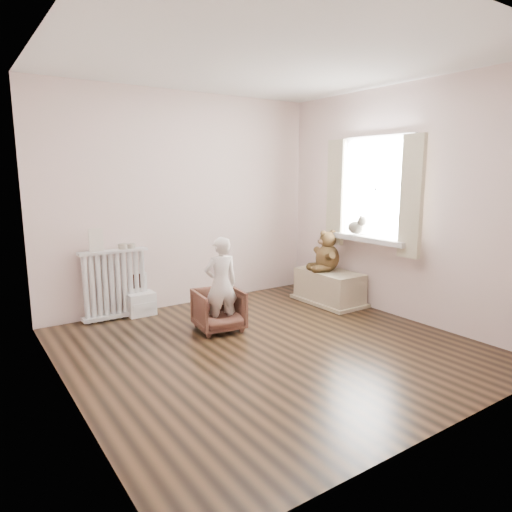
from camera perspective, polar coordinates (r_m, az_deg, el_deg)
floor at (r=4.46m, az=1.69°, el=-11.25°), size 3.60×3.60×0.01m
ceiling at (r=4.25m, az=1.89°, el=23.39°), size 3.60×3.60×0.01m
back_wall at (r=5.71m, az=-8.95°, el=6.83°), size 3.60×0.02×2.60m
front_wall at (r=2.91m, az=23.11°, el=2.74°), size 3.60×0.02×2.60m
left_wall at (r=3.43m, az=-23.43°, el=3.77°), size 0.02×3.60×2.60m
right_wall at (r=5.41m, az=17.51°, el=6.28°), size 0.02×3.60×2.60m
window at (r=5.56m, az=14.90°, el=8.07°), size 0.03×0.90×1.10m
window_sill at (r=5.55m, az=14.01°, el=2.08°), size 0.22×1.10×0.06m
curtain_left at (r=5.12m, az=18.89°, el=7.01°), size 0.06×0.26×1.30m
curtain_right at (r=5.88m, az=9.94°, el=7.78°), size 0.06×0.26×1.30m
radiator at (r=5.40m, az=-17.21°, el=-3.50°), size 0.75×0.14×0.79m
paper_doll at (r=5.25m, az=-19.37°, el=1.92°), size 0.15×0.01×0.26m
tin_a at (r=5.35m, az=-16.31°, el=1.17°), size 0.10×0.10×0.06m
tin_b at (r=5.37m, az=-15.37°, el=1.21°), size 0.09×0.09×0.05m
toy_vanity at (r=5.48m, az=-14.27°, el=-4.39°), size 0.31×0.22×0.49m
armchair at (r=4.84m, az=-4.66°, el=-6.74°), size 0.53×0.54×0.44m
child at (r=4.72m, az=-4.41°, el=-3.51°), size 0.39×0.28×0.98m
toy_bench at (r=5.91m, az=9.12°, el=-3.86°), size 0.46×0.87×0.41m
teddy_bear at (r=5.85m, az=8.94°, el=0.70°), size 0.49×0.43×0.51m
plush_cat at (r=5.66m, az=12.43°, el=3.64°), size 0.22×0.31×0.24m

